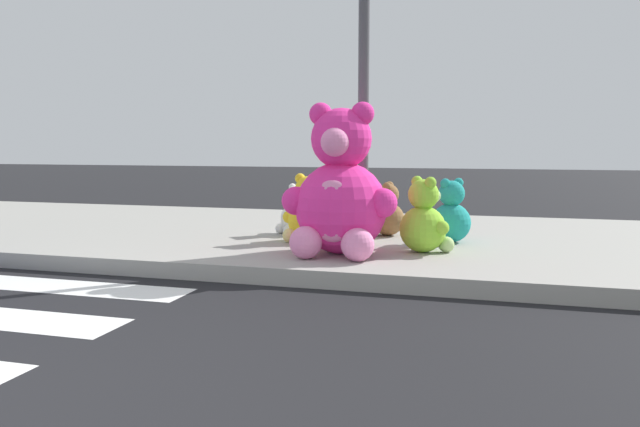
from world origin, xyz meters
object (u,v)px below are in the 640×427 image
Objects in this scene: plush_red at (338,212)px; plush_brown at (386,214)px; plush_pink_large at (340,194)px; plush_teal at (450,217)px; plush_lime at (425,222)px; plush_yellow at (307,214)px; sign_pole at (364,76)px; plush_white at (295,214)px.

plush_brown is (0.59, -0.14, 0.01)m from plush_red.
plush_pink_large reaches higher than plush_teal.
plush_brown is 0.84× the size of plush_lime.
plush_red is at bearing 80.11° from plush_yellow.
plush_pink_large reaches higher than plush_red.
plush_red is 0.61m from plush_brown.
sign_pole is 1.81m from plush_white.
plush_pink_large is 1.96× the size of plush_yellow.
plush_red is (-0.47, 0.84, -1.46)m from sign_pole.
plush_teal is (1.31, -0.42, 0.03)m from plush_red.
sign_pole is at bearing -4.87° from plush_yellow.
sign_pole is 1.54m from plush_yellow.
plush_pink_large reaches higher than plush_yellow.
plush_red is at bearing 162.32° from plush_teal.
plush_brown is (0.13, 0.70, -1.45)m from sign_pole.
plush_pink_large reaches higher than plush_lime.
sign_pole reaches higher than plush_lime.
plush_lime is (1.13, -1.10, 0.05)m from plush_red.
plush_white is at bearing 176.13° from plush_teal.
plush_white is at bearing -171.11° from plush_brown.
sign_pole is at bearing -100.23° from plush_brown.
plush_yellow reaches higher than plush_teal.
plush_white is at bearing 122.10° from plush_yellow.
plush_brown reaches higher than plush_white.
plush_yellow reaches higher than plush_red.
plush_pink_large is at bearing -51.32° from plush_yellow.
plush_yellow is (-0.52, 0.64, -0.28)m from plush_pink_large.
plush_lime is at bearing 23.60° from plush_pink_large.
plush_teal is at bearing -3.87° from plush_white.
plush_pink_large is at bearing -99.50° from plush_brown.
plush_white is at bearing 149.49° from sign_pole.
plush_red is 1.38m from plush_teal.
plush_yellow is 1.50m from plush_teal.
plush_yellow is 0.57m from plush_white.
plush_white is (-0.44, -0.30, -0.00)m from plush_red.
plush_red is 1.02× the size of plush_white.
plush_pink_large is 1.35m from plush_brown.
plush_white is 1.76m from plush_teal.
plush_teal is (1.45, 0.37, -0.02)m from plush_yellow.
plush_red is at bearing 135.72° from plush_lime.
plush_red is 0.87× the size of plush_teal.
sign_pole is 4.45× the size of plush_yellow.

